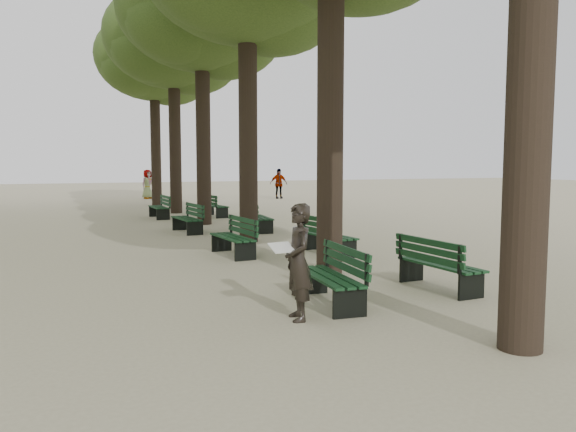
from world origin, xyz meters
name	(u,v)px	position (x,y,z in m)	size (l,w,h in m)	color
ground	(331,320)	(0.00, 0.00, 0.00)	(120.00, 120.00, 0.00)	tan
tree_central_3	(201,8)	(1.50, 13.00, 7.65)	(6.00, 6.00, 9.95)	#33261C
tree_central_4	(173,38)	(1.50, 18.00, 7.65)	(6.00, 6.00, 9.95)	#33261C
tree_central_5	(154,58)	(1.50, 23.00, 7.65)	(6.00, 6.00, 9.95)	#33261C
bench_left_0	(330,288)	(0.37, 0.77, 0.27)	(0.74, 1.85, 0.92)	black
bench_left_1	(233,245)	(0.37, 5.87, 0.27)	(0.70, 1.84, 0.92)	black
bench_left_2	(187,224)	(0.37, 10.78, 0.27)	(0.72, 1.84, 0.92)	black
bench_left_3	(159,212)	(0.37, 15.89, 0.27)	(0.61, 1.81, 0.92)	black
bench_right_0	(439,274)	(2.63, 0.97, 0.27)	(0.65, 1.82, 0.92)	black
bench_right_1	(329,243)	(2.63, 5.22, 0.27)	(0.73, 1.84, 0.92)	black
bench_right_2	(259,223)	(2.63, 10.25, 0.27)	(0.75, 1.85, 0.92)	black
bench_right_3	(215,210)	(2.63, 15.67, 0.27)	(0.76, 1.85, 0.92)	black
man_with_map	(298,262)	(-0.42, 0.20, 0.83)	(0.64, 0.70, 1.66)	black
pedestrian_b	(206,184)	(5.69, 28.99, 0.89)	(1.14, 0.35, 1.77)	#262628
pedestrian_d	(148,184)	(1.93, 28.84, 0.91)	(0.89, 0.37, 1.83)	#262628
pedestrian_c	(279,184)	(9.56, 25.82, 0.94)	(1.10, 0.38, 1.88)	#262628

